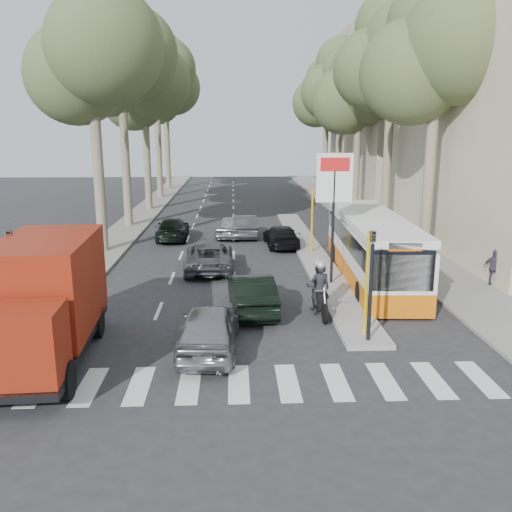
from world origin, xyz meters
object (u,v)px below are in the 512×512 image
Objects in this scene: dark_hatchback at (252,293)px; motorcycle at (319,289)px; city_bus at (372,246)px; red_truck at (43,300)px; silver_hatchback at (209,328)px.

dark_hatchback is 1.78× the size of motorcycle.
red_truck is at bearing -141.51° from city_bus.
silver_hatchback reaches higher than dark_hatchback.
motorcycle is (3.83, 3.29, 0.19)m from silver_hatchback.
city_bus is 5.42m from motorcycle.
red_truck is at bearing -158.69° from motorcycle.
city_bus is (6.85, 7.76, 0.79)m from silver_hatchback.
dark_hatchback is 7.43m from red_truck.
silver_hatchback is at bearing -128.60° from city_bus.
dark_hatchback is at bearing 31.10° from red_truck.
dark_hatchback is (1.41, 3.65, -0.03)m from silver_hatchback.
red_truck is 2.79× the size of motorcycle.
red_truck is (-6.06, -4.14, 1.14)m from dark_hatchback.
silver_hatchback is 3.91m from dark_hatchback.
city_bus is at bearing -147.59° from dark_hatchback.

